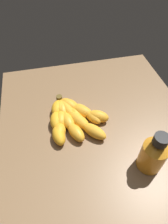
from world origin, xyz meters
TOP-DOWN VIEW (x-y plane):
  - ground_plane at (0.00, 0.00)cm, footprint 73.57×60.89cm
  - banana_bunch at (-6.34, -7.52)cm, footprint 20.78×19.39cm
  - honey_bottle at (13.31, 9.77)cm, footprint 6.47×6.47cm

SIDE VIEW (x-z plane):
  - ground_plane at x=0.00cm, z-range -3.80..0.00cm
  - banana_bunch at x=-6.34cm, z-range -0.11..3.64cm
  - honey_bottle at x=13.31cm, z-range -0.79..12.31cm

